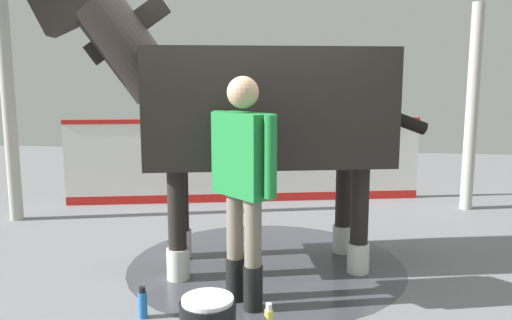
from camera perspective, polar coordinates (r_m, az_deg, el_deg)
The scene contains 9 objects.
ground_plane at distance 4.86m, azimuth -1.01°, elevation -12.24°, with size 16.00×16.00×0.02m, color gray.
wet_patch at distance 5.00m, azimuth 1.13°, elevation -11.49°, with size 2.61×2.61×0.00m, color #42444C.
barrier_wall at distance 7.33m, azimuth -1.09°, elevation -0.37°, with size 4.94×1.19×1.20m.
roof_post_near at distance 6.96m, azimuth -25.74°, elevation 4.92°, with size 0.16×0.16×2.72m, color #B7B2A8.
roof_post_far at distance 7.39m, azimuth 22.87°, elevation 5.30°, with size 0.16×0.16×2.72m, color #B7B2A8.
horse at distance 4.67m, azimuth -0.31°, elevation 5.92°, with size 3.50×1.46×2.66m.
handler at distance 3.87m, azimuth -1.43°, elevation -1.66°, with size 0.54×0.51×1.77m.
wash_bucket at distance 3.61m, azimuth -5.37°, elevation -17.31°, with size 0.38×0.38×0.32m.
bottle_spray at distance 4.03m, azimuth -12.49°, elevation -15.31°, with size 0.07×0.07×0.24m.
Camera 1 is at (0.66, -4.48, 1.76)m, focal length 36.01 mm.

